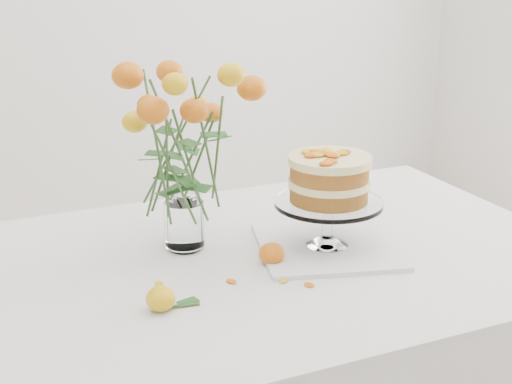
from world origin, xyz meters
The scene contains 10 objects.
table centered at (0.00, 0.00, 0.67)m, with size 1.43×0.93×0.76m.
napkin centered at (0.15, -0.02, 0.76)m, with size 0.31×0.31×0.01m, color silver.
cake_stand centered at (0.15, -0.02, 0.91)m, with size 0.25×0.25×0.22m.
rose_vase centered at (-0.15, 0.11, 1.02)m, with size 0.35×0.35×0.45m.
loose_rose_near centered at (-0.29, -0.16, 0.78)m, with size 0.10×0.06×0.05m.
loose_rose_far centered at (0.00, -0.05, 0.78)m, with size 0.10×0.06×0.05m.
stray_petal_a centered at (-0.12, -0.10, 0.76)m, with size 0.03×0.02×0.00m, color gold.
stray_petal_b centered at (-0.02, -0.14, 0.76)m, with size 0.03×0.02×0.00m, color gold.
stray_petal_c centered at (0.02, -0.18, 0.76)m, with size 0.03×0.02×0.00m, color gold.
stray_petal_d centered at (-0.26, -0.05, 0.76)m, with size 0.03×0.02×0.00m, color gold.
Camera 1 is at (-0.61, -1.34, 1.41)m, focal length 50.00 mm.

